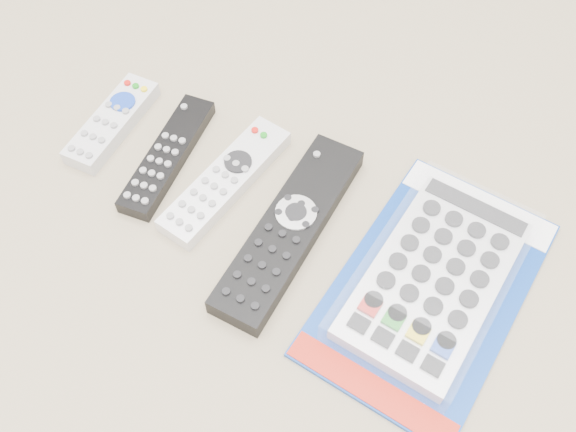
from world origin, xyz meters
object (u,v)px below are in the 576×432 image
at_px(remote_large_black, 290,228).
at_px(jumbo_remote_packaged, 434,278).
at_px(remote_small_grey, 112,122).
at_px(remote_silver_dvd, 226,180).
at_px(remote_slim_black, 167,155).

distance_m(remote_large_black, jumbo_remote_packaged, 0.17).
height_order(remote_small_grey, remote_silver_dvd, same).
bearing_deg(remote_silver_dvd, jumbo_remote_packaged, 5.47).
xyz_separation_m(remote_silver_dvd, jumbo_remote_packaged, (0.27, -0.03, 0.01)).
relative_size(remote_small_grey, remote_slim_black, 0.82).
relative_size(remote_small_grey, jumbo_remote_packaged, 0.47).
bearing_deg(remote_slim_black, remote_silver_dvd, -6.67).
xyz_separation_m(remote_small_grey, jumbo_remote_packaged, (0.45, -0.05, 0.01)).
distance_m(remote_silver_dvd, jumbo_remote_packaged, 0.27).
relative_size(remote_small_grey, remote_large_black, 0.58).
xyz_separation_m(remote_small_grey, remote_large_black, (0.28, -0.06, 0.00)).
bearing_deg(remote_slim_black, jumbo_remote_packaged, -8.66).
bearing_deg(jumbo_remote_packaged, remote_small_grey, -177.95).
distance_m(remote_silver_dvd, remote_large_black, 0.11).
bearing_deg(jumbo_remote_packaged, remote_silver_dvd, -177.45).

